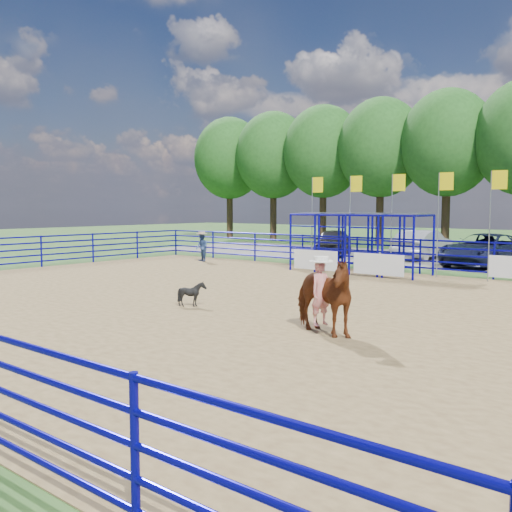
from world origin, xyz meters
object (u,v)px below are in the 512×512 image
at_px(spectator_cowboy, 202,247).
at_px(car_b, 423,244).
at_px(horse_and_rider, 321,292).
at_px(calf, 192,294).
at_px(car_c, 485,250).
at_px(car_a, 333,242).

bearing_deg(spectator_cowboy, car_b, 46.45).
bearing_deg(horse_and_rider, calf, 171.96).
bearing_deg(car_b, car_c, 155.76).
bearing_deg(spectator_cowboy, horse_and_rider, -36.74).
distance_m(horse_and_rider, spectator_cowboy, 17.33).
distance_m(spectator_cowboy, car_a, 8.23).
relative_size(car_a, car_b, 0.95).
xyz_separation_m(car_b, car_c, (3.81, -1.70, -0.01)).
height_order(spectator_cowboy, car_c, car_c).
height_order(spectator_cowboy, car_b, car_b).
relative_size(horse_and_rider, spectator_cowboy, 1.62).
xyz_separation_m(horse_and_rider, car_c, (-1.83, 17.34, -0.17)).
height_order(horse_and_rider, car_c, horse_and_rider).
relative_size(car_b, car_c, 0.85).
xyz_separation_m(spectator_cowboy, car_c, (12.05, 6.97, -0.01)).
height_order(horse_and_rider, calf, horse_and_rider).
bearing_deg(spectator_cowboy, calf, -46.72).
bearing_deg(car_b, spectator_cowboy, 46.21).
distance_m(horse_and_rider, car_c, 17.43).
bearing_deg(car_a, car_c, -27.24).
height_order(horse_and_rider, spectator_cowboy, horse_and_rider).
bearing_deg(car_c, car_a, -175.11).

